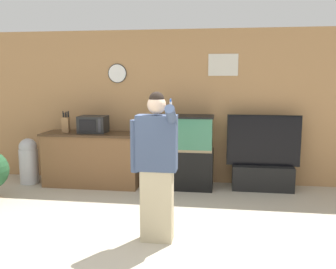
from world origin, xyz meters
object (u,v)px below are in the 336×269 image
Objects in this scene: microwave at (93,124)px; person_standing at (156,165)px; knife_block at (66,124)px; counter_island at (93,159)px; aquarium_on_stand at (184,152)px; trash_bin at (29,160)px; tv_on_stand at (263,168)px.

microwave is 0.27× the size of person_standing.
knife_block is at bearing -175.83° from microwave.
person_standing is (1.44, -1.97, 0.42)m from counter_island.
aquarium_on_stand is 0.72× the size of person_standing.
trash_bin is (-0.69, -0.02, -0.63)m from knife_block.
person_standing reaches higher than trash_bin.
person_standing is at bearing -46.21° from knife_block.
tv_on_stand is at bearing 3.49° from counter_island.
person_standing is (1.88, -1.96, -0.17)m from knife_block.
knife_block reaches higher than trash_bin.
aquarium_on_stand is (1.51, 0.07, -0.44)m from microwave.
aquarium_on_stand is 2.67m from trash_bin.
counter_island is 1.54m from aquarium_on_stand.
microwave is at bearing -177.53° from aquarium_on_stand.
tv_on_stand is at bearing 3.30° from knife_block.
knife_block reaches higher than counter_island.
counter_island is 0.59m from microwave.
counter_island is 1.13m from trash_bin.
counter_island is at bearing 1.87° from trash_bin.
person_standing reaches higher than knife_block.
trash_bin is (-1.15, -0.05, -0.64)m from microwave.
tv_on_stand is 2.60m from person_standing.
counter_island is 4.57× the size of knife_block.
counter_island is 1.36× the size of aquarium_on_stand.
microwave is 0.38× the size of tv_on_stand.
person_standing reaches higher than aquarium_on_stand.
microwave is at bearing -176.85° from tv_on_stand.
aquarium_on_stand is (1.98, 0.10, -0.43)m from knife_block.
trash_bin is (-2.66, -0.12, -0.20)m from aquarium_on_stand.
tv_on_stand is (2.79, 0.15, -0.68)m from microwave.
counter_island is 2.81m from tv_on_stand.
aquarium_on_stand reaches higher than counter_island.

